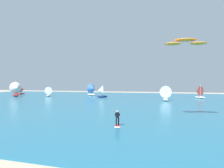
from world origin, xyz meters
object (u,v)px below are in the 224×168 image
object	(u,v)px
kite	(185,42)
sailboat_outermost	(22,90)
sailboat_center_horizon	(199,92)
sailboat_leading	(16,89)
sailboat_near_shore	(92,90)
kitesurfer	(117,120)
sailboat_mid_left	(165,93)
sailboat_anchored_offshore	(101,92)
sailboat_trailing	(49,91)

from	to	relation	value
kite	sailboat_outermost	distance (m)	76.56
sailboat_center_horizon	sailboat_leading	bearing A→B (deg)	-170.76
sailboat_near_shore	kitesurfer	bearing A→B (deg)	-63.84
sailboat_near_shore	sailboat_mid_left	bearing A→B (deg)	-27.77
kitesurfer	sailboat_anchored_offshore	world-z (taller)	sailboat_anchored_offshore
kite	sailboat_outermost	bearing A→B (deg)	146.06
sailboat_trailing	sailboat_near_shore	xyz separation A→B (m)	(13.46, 7.12, 0.56)
sailboat_center_horizon	sailboat_near_shore	size ratio (longest dim) A/B	0.85
sailboat_mid_left	sailboat_near_shore	xyz separation A→B (m)	(-26.89, 14.16, 0.28)
sailboat_anchored_offshore	sailboat_center_horizon	bearing A→B (deg)	9.81
sailboat_center_horizon	sailboat_near_shore	bearing A→B (deg)	176.29
sailboat_mid_left	sailboat_center_horizon	world-z (taller)	sailboat_mid_left
kite	sailboat_leading	xyz separation A→B (m)	(-54.78, 29.96, -7.52)
sailboat_near_shore	sailboat_leading	bearing A→B (deg)	-152.85
kite	sailboat_near_shore	size ratio (longest dim) A/B	1.16
sailboat_mid_left	sailboat_trailing	distance (m)	40.97
kitesurfer	sailboat_anchored_offshore	size ratio (longest dim) A/B	0.49
sailboat_outermost	sailboat_mid_left	world-z (taller)	sailboat_mid_left
sailboat_near_shore	sailboat_anchored_offshore	bearing A→B (deg)	-50.51
sailboat_outermost	sailboat_anchored_offshore	bearing A→B (deg)	-12.03
kitesurfer	sailboat_near_shore	bearing A→B (deg)	116.16
sailboat_anchored_offshore	sailboat_near_shore	world-z (taller)	sailboat_near_shore
sailboat_outermost	sailboat_mid_left	xyz separation A→B (m)	(58.52, -14.76, 0.21)
sailboat_outermost	sailboat_near_shore	world-z (taller)	sailboat_near_shore
sailboat_anchored_offshore	sailboat_leading	size ratio (longest dim) A/B	0.74
sailboat_trailing	kite	bearing A→B (deg)	-37.70
sailboat_mid_left	sailboat_leading	distance (m)	50.22
kitesurfer	sailboat_mid_left	size ratio (longest dim) A/B	0.47
sailboat_anchored_offshore	sailboat_mid_left	distance (m)	21.81
sailboat_outermost	sailboat_leading	bearing A→B (deg)	-56.29
sailboat_anchored_offshore	kite	bearing A→B (deg)	-53.62
sailboat_anchored_offshore	sailboat_mid_left	bearing A→B (deg)	-17.91
sailboat_trailing	sailboat_leading	size ratio (longest dim) A/B	0.66
sailboat_outermost	sailboat_trailing	distance (m)	19.74
sailboat_leading	sailboat_near_shore	bearing A→B (deg)	27.15
kitesurfer	sailboat_near_shore	size ratio (longest dim) A/B	0.41
kitesurfer	sailboat_near_shore	world-z (taller)	sailboat_near_shore
sailboat_mid_left	sailboat_center_horizon	distance (m)	14.82
sailboat_outermost	sailboat_center_horizon	xyz separation A→B (m)	(67.44, -2.92, 0.16)
kitesurfer	sailboat_near_shore	distance (m)	55.51
sailboat_anchored_offshore	sailboat_leading	distance (m)	29.76
kitesurfer	sailboat_anchored_offshore	distance (m)	46.17
sailboat_anchored_offshore	sailboat_near_shore	xyz separation A→B (m)	(-6.14, 7.45, 0.36)
sailboat_mid_left	sailboat_trailing	xyz separation A→B (m)	(-40.36, 7.04, -0.29)
kitesurfer	sailboat_outermost	size ratio (longest dim) A/B	0.53
sailboat_mid_left	sailboat_trailing	bearing A→B (deg)	170.11
sailboat_mid_left	sailboat_trailing	world-z (taller)	sailboat_mid_left
sailboat_outermost	sailboat_anchored_offshore	xyz separation A→B (m)	(37.77, -8.05, 0.13)
kite	sailboat_center_horizon	size ratio (longest dim) A/B	1.37
kitesurfer	sailboat_outermost	world-z (taller)	sailboat_outermost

